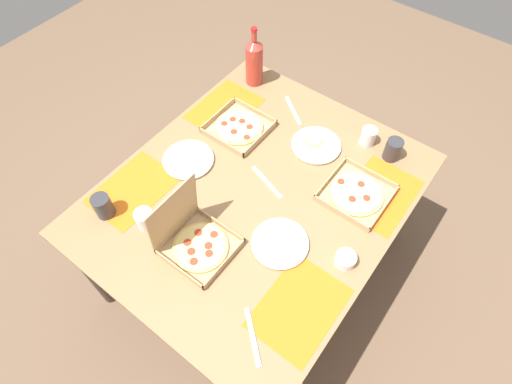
{
  "coord_description": "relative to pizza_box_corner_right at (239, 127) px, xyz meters",
  "views": [
    {
      "loc": [
        -0.83,
        -0.63,
        2.26
      ],
      "look_at": [
        0.0,
        0.0,
        0.75
      ],
      "focal_mm": 29.35,
      "sensor_mm": 36.0,
      "label": 1
    }
  ],
  "objects": [
    {
      "name": "placemat_near_right",
      "position": [
        0.07,
        -0.73,
        -0.01
      ],
      "size": [
        0.36,
        0.26,
        0.0
      ],
      "primitive_type": "cube",
      "color": "orange",
      "rests_on": "dining_table"
    },
    {
      "name": "cup_dark",
      "position": [
        0.29,
        -0.67,
        0.04
      ],
      "size": [
        0.07,
        0.07,
        0.11
      ],
      "primitive_type": "cylinder",
      "color": "#333338",
      "rests_on": "dining_table"
    },
    {
      "name": "cup_red",
      "position": [
        0.3,
        -0.54,
        0.03
      ],
      "size": [
        0.07,
        0.07,
        0.09
      ],
      "primitive_type": "cylinder",
      "color": "silver",
      "rests_on": "dining_table"
    },
    {
      "name": "placemat_far_left",
      "position": [
        -0.57,
        0.15,
        -0.01
      ],
      "size": [
        0.36,
        0.26,
        0.0
      ],
      "primitive_type": "cube",
      "color": "orange",
      "rests_on": "dining_table"
    },
    {
      "name": "pizza_box_corner_left",
      "position": [
        0.0,
        -0.65,
        -0.0
      ],
      "size": [
        0.27,
        0.27,
        0.04
      ],
      "color": "tan",
      "rests_on": "dining_table"
    },
    {
      "name": "pizza_box_corner_right",
      "position": [
        0.0,
        0.0,
        0.0
      ],
      "size": [
        0.27,
        0.27,
        0.04
      ],
      "color": "tan",
      "rests_on": "dining_table"
    },
    {
      "name": "plate_near_left",
      "position": [
        -0.4,
        -0.53,
        -0.0
      ],
      "size": [
        0.23,
        0.23,
        0.02
      ],
      "color": "white",
      "rests_on": "dining_table"
    },
    {
      "name": "soda_bottle",
      "position": [
        0.32,
        0.15,
        0.12
      ],
      "size": [
        0.09,
        0.09,
        0.32
      ],
      "color": "#B2382D",
      "rests_on": "dining_table"
    },
    {
      "name": "cup_clear_left",
      "position": [
        -0.65,
        -0.03,
        0.03
      ],
      "size": [
        0.08,
        0.08,
        0.09
      ],
      "primitive_type": "cylinder",
      "color": "silver",
      "rests_on": "dining_table"
    },
    {
      "name": "pizza_box_edge_far",
      "position": [
        -0.6,
        -0.26,
        0.03
      ],
      "size": [
        0.26,
        0.26,
        0.29
      ],
      "color": "tan",
      "rests_on": "dining_table"
    },
    {
      "name": "cup_spare",
      "position": [
        -0.72,
        0.15,
        0.04
      ],
      "size": [
        0.08,
        0.08,
        0.11
      ],
      "primitive_type": "cylinder",
      "color": "#333338",
      "rests_on": "dining_table"
    },
    {
      "name": "knife_by_near_left",
      "position": [
        -0.18,
        -0.3,
        -0.01
      ],
      "size": [
        0.08,
        0.21,
        0.0
      ],
      "primitive_type": "cube",
      "rotation": [
        0.0,
        0.0,
        1.27
      ],
      "color": "#B7B7BC",
      "rests_on": "dining_table"
    },
    {
      "name": "ground_plane",
      "position": [
        -0.25,
        -0.29,
        -0.76
      ],
      "size": [
        6.0,
        6.0,
        0.0
      ],
      "primitive_type": "plane",
      "color": "brown"
    },
    {
      "name": "plate_far_left",
      "position": [
        -0.3,
        0.06,
        -0.0
      ],
      "size": [
        0.24,
        0.24,
        0.02
      ],
      "color": "white",
      "rests_on": "dining_table"
    },
    {
      "name": "placemat_near_left",
      "position": [
        -0.57,
        -0.73,
        -0.01
      ],
      "size": [
        0.36,
        0.26,
        0.0
      ],
      "primitive_type": "cube",
      "color": "orange",
      "rests_on": "dining_table"
    },
    {
      "name": "knife_by_near_right",
      "position": [
        -0.75,
        -0.66,
        -0.01
      ],
      "size": [
        0.15,
        0.17,
        0.0
      ],
      "primitive_type": "cube",
      "rotation": [
        0.0,
        0.0,
        4.01
      ],
      "color": "#B7B7BC",
      "rests_on": "dining_table"
    },
    {
      "name": "placemat_far_right",
      "position": [
        0.07,
        0.15,
        -0.01
      ],
      "size": [
        0.36,
        0.26,
        0.0
      ],
      "primitive_type": "cube",
      "color": "orange",
      "rests_on": "dining_table"
    },
    {
      "name": "knife_by_far_left",
      "position": [
        0.26,
        -0.14,
        -0.01
      ],
      "size": [
        0.14,
        0.18,
        0.0
      ],
      "primitive_type": "cube",
      "rotation": [
        0.0,
        0.0,
        4.08
      ],
      "color": "#B7B7BC",
      "rests_on": "dining_table"
    },
    {
      "name": "condiment_bowl",
      "position": [
        -0.31,
        -0.77,
        0.01
      ],
      "size": [
        0.08,
        0.08,
        0.05
      ],
      "primitive_type": "cylinder",
      "color": "white",
      "rests_on": "dining_table"
    },
    {
      "name": "dining_table",
      "position": [
        -0.25,
        -0.29,
        -0.11
      ],
      "size": [
        1.41,
        1.18,
        0.75
      ],
      "color": "#3F3328",
      "rests_on": "ground_plane"
    },
    {
      "name": "plate_far_right",
      "position": [
        0.13,
        -0.36,
        -0.0
      ],
      "size": [
        0.23,
        0.23,
        0.03
      ],
      "color": "white",
      "rests_on": "dining_table"
    }
  ]
}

